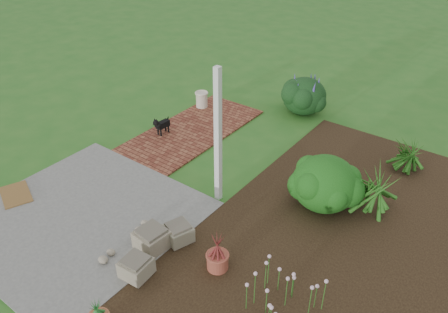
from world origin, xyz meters
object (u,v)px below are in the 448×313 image
Objects in this scene: stone_trough_near at (136,268)px; evergreen_shrub at (325,182)px; black_dog at (161,124)px; cream_ceramic_urn at (202,100)px.

evergreen_shrub reaches higher than stone_trough_near.
black_dog reaches higher than cream_ceramic_urn.
evergreen_shrub is at bearing 2.40° from black_dog.
cream_ceramic_urn is at bearing 100.64° from black_dog.
black_dog is 4.03m from evergreen_shrub.
cream_ceramic_urn is at bearing 119.63° from stone_trough_near.
black_dog reaches higher than stone_trough_near.
evergreen_shrub is at bearing 65.32° from stone_trough_near.
evergreen_shrub reaches higher than cream_ceramic_urn.
stone_trough_near is 0.35× the size of evergreen_shrub.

